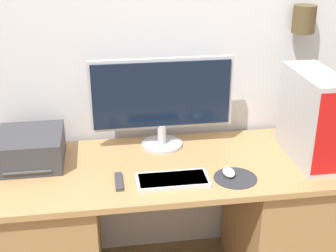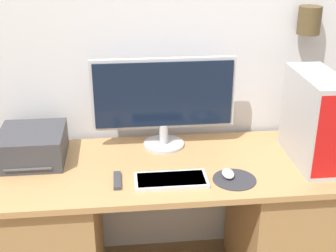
% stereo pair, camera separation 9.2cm
% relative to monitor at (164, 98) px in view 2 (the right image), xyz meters
% --- Properties ---
extents(wall_back, '(6.40, 0.17, 2.70)m').
position_rel_monitor_xyz_m(wall_back, '(0.02, 0.18, 0.31)').
color(wall_back, silver).
rests_on(wall_back, ground_plane).
extents(desk, '(1.74, 0.69, 0.77)m').
position_rel_monitor_xyz_m(desk, '(0.01, -0.22, -0.64)').
color(desk, tan).
rests_on(desk, ground_plane).
extents(monitor, '(0.75, 0.22, 0.48)m').
position_rel_monitor_xyz_m(monitor, '(0.00, 0.00, 0.00)').
color(monitor, '#B7B7BC').
rests_on(monitor, desk).
extents(keyboard, '(0.34, 0.16, 0.02)m').
position_rel_monitor_xyz_m(keyboard, '(-0.00, -0.39, -0.26)').
color(keyboard, silver).
rests_on(keyboard, desk).
extents(mousepad, '(0.20, 0.20, 0.00)m').
position_rel_monitor_xyz_m(mousepad, '(0.29, -0.40, -0.27)').
color(mousepad, '#2D2D33').
rests_on(mousepad, desk).
extents(mouse, '(0.06, 0.09, 0.03)m').
position_rel_monitor_xyz_m(mouse, '(0.27, -0.37, -0.25)').
color(mouse, silver).
rests_on(mouse, mousepad).
extents(computer_tower, '(0.18, 0.44, 0.45)m').
position_rel_monitor_xyz_m(computer_tower, '(0.72, -0.25, -0.05)').
color(computer_tower, '#B2B2B7').
rests_on(computer_tower, desk).
extents(printer, '(0.32, 0.34, 0.15)m').
position_rel_monitor_xyz_m(printer, '(-0.67, -0.09, -0.20)').
color(printer, '#38383D').
rests_on(printer, desk).
extents(remote_control, '(0.03, 0.15, 0.02)m').
position_rel_monitor_xyz_m(remote_control, '(-0.25, -0.36, -0.26)').
color(remote_control, '#38383D').
rests_on(remote_control, desk).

